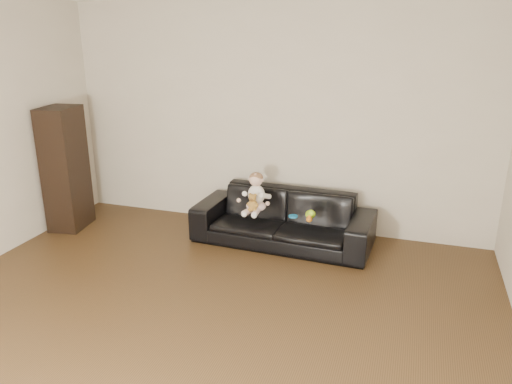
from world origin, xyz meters
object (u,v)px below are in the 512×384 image
(toy_rattle, at_px, (309,219))
(teddy_bear, at_px, (253,203))
(toy_blue_disc, at_px, (293,216))
(baby, at_px, (256,195))
(toy_green, at_px, (310,214))
(cabinet, at_px, (65,169))
(sofa, at_px, (283,218))

(toy_rattle, bearing_deg, teddy_bear, -179.82)
(teddy_bear, bearing_deg, toy_blue_disc, 30.01)
(toy_blue_disc, bearing_deg, baby, 175.14)
(teddy_bear, height_order, toy_green, teddy_bear)
(baby, xyz_separation_m, toy_green, (0.62, -0.02, -0.15))
(teddy_bear, bearing_deg, toy_green, 28.00)
(toy_rattle, relative_size, toy_blue_disc, 0.67)
(cabinet, distance_m, teddy_bear, 2.29)
(baby, xyz_separation_m, toy_rattle, (0.63, -0.13, -0.16))
(teddy_bear, bearing_deg, cabinet, -160.68)
(baby, bearing_deg, toy_green, 1.26)
(sofa, bearing_deg, cabinet, -169.84)
(cabinet, bearing_deg, toy_rattle, -6.39)
(toy_green, relative_size, toy_blue_disc, 1.32)
(teddy_bear, distance_m, toy_blue_disc, 0.46)
(sofa, distance_m, toy_green, 0.38)
(baby, height_order, toy_green, baby)
(teddy_bear, xyz_separation_m, toy_rattle, (0.62, 0.00, -0.12))
(toy_rattle, distance_m, toy_blue_disc, 0.22)
(sofa, height_order, teddy_bear, teddy_bear)
(teddy_bear, bearing_deg, sofa, 58.43)
(baby, height_order, toy_blue_disc, baby)
(sofa, xyz_separation_m, toy_green, (0.33, -0.12, 0.14))
(toy_rattle, bearing_deg, baby, 168.20)
(toy_green, bearing_deg, toy_blue_disc, -173.90)
(sofa, relative_size, toy_rattle, 29.86)
(toy_green, bearing_deg, toy_rattle, -83.87)
(sofa, xyz_separation_m, cabinet, (-2.56, -0.33, 0.44))
(toy_green, height_order, toy_rattle, toy_green)
(cabinet, xyz_separation_m, toy_rattle, (2.90, 0.09, -0.31))
(sofa, height_order, cabinet, cabinet)
(baby, relative_size, teddy_bear, 2.24)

